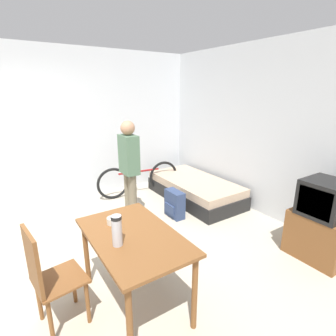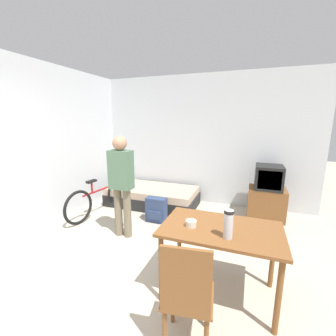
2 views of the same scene
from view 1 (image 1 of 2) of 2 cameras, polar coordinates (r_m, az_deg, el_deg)
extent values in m
plane|color=#B2A893|center=(3.50, -25.34, -19.69)|extent=(20.00, 20.00, 0.00)
cube|color=silver|center=(4.58, 17.59, 8.02)|extent=(4.98, 0.06, 2.70)
cube|color=silver|center=(5.26, -12.65, 9.43)|extent=(0.06, 4.29, 2.70)
cube|color=black|center=(4.99, 5.75, -5.30)|extent=(1.88, 0.94, 0.24)
cube|color=tan|center=(4.92, 5.81, -3.26)|extent=(1.82, 0.91, 0.14)
cube|color=brown|center=(3.74, 29.91, -12.72)|extent=(0.64, 0.47, 0.57)
cube|color=black|center=(3.54, 31.07, -5.65)|extent=(0.46, 0.49, 0.42)
cube|color=black|center=(3.34, 29.24, -6.64)|extent=(0.38, 0.01, 0.33)
cube|color=brown|center=(2.43, -7.60, -14.44)|extent=(1.16, 0.71, 0.03)
cylinder|color=brown|center=(2.97, -17.34, -17.33)|extent=(0.05, 0.05, 0.72)
cylinder|color=brown|center=(2.20, -8.34, -31.02)|extent=(0.05, 0.05, 0.72)
cylinder|color=brown|center=(3.14, -6.61, -14.61)|extent=(0.05, 0.05, 0.72)
cylinder|color=brown|center=(2.43, 5.80, -25.46)|extent=(0.05, 0.05, 0.72)
cube|color=brown|center=(2.58, -22.43, -21.51)|extent=(0.44, 0.44, 0.02)
cube|color=brown|center=(2.40, -27.39, -17.62)|extent=(0.36, 0.08, 0.51)
cylinder|color=brown|center=(2.65, -17.10, -26.13)|extent=(0.04, 0.04, 0.43)
cylinder|color=brown|center=(2.87, -19.87, -22.49)|extent=(0.04, 0.04, 0.43)
cylinder|color=brown|center=(2.59, -24.18, -28.27)|extent=(0.04, 0.04, 0.43)
cylinder|color=brown|center=(2.81, -26.27, -24.27)|extent=(0.04, 0.04, 0.43)
torus|color=black|center=(5.31, -0.99, -1.71)|extent=(0.13, 0.60, 0.60)
torus|color=black|center=(4.99, -11.89, -3.33)|extent=(0.13, 0.60, 0.60)
cylinder|color=maroon|center=(5.08, -6.32, -0.74)|extent=(0.14, 0.81, 0.04)
cylinder|color=maroon|center=(4.99, -8.38, 0.08)|extent=(0.04, 0.04, 0.20)
cube|color=black|center=(4.96, -8.44, 1.41)|extent=(0.10, 0.21, 0.04)
cylinder|color=#6B604C|center=(4.19, -8.59, -5.87)|extent=(0.12, 0.12, 0.77)
cylinder|color=#6B604C|center=(4.06, -7.63, -6.61)|extent=(0.12, 0.12, 0.77)
cube|color=#4C6B51|center=(3.91, -8.52, 2.91)|extent=(0.34, 0.20, 0.58)
sphere|color=#A87A5B|center=(3.84, -8.78, 8.63)|extent=(0.21, 0.21, 0.21)
cylinder|color=#B7B7BC|center=(2.24, -11.06, -13.24)|extent=(0.08, 0.08, 0.27)
cylinder|color=black|center=(2.18, -11.24, -10.53)|extent=(0.09, 0.09, 0.03)
cylinder|color=beige|center=(2.62, -11.98, -11.14)|extent=(0.11, 0.11, 0.06)
cube|color=navy|center=(4.25, 1.46, -7.81)|extent=(0.36, 0.17, 0.44)
cube|color=navy|center=(4.22, 0.32, -8.93)|extent=(0.25, 0.03, 0.15)
camera|label=2|loc=(2.09, -68.64, 0.69)|focal=24.00mm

